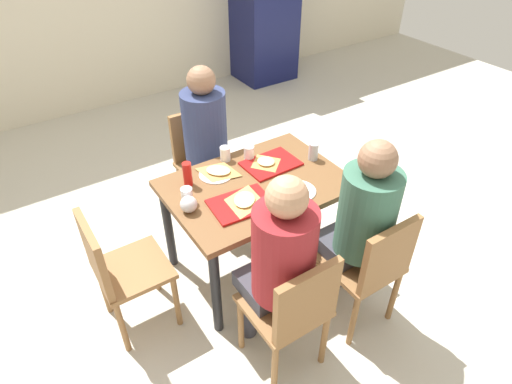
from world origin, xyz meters
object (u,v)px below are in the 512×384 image
(tray_red_far, at_px, (271,164))
(drink_fridge, at_px, (265,3))
(person_in_brown_jacket, at_px, (360,219))
(pizza_slice_a, at_px, (244,200))
(chair_far_side, at_px, (201,157))
(soda_can, at_px, (313,151))
(plastic_cup_a, at_px, (225,154))
(tray_red_near, at_px, (241,204))
(pizza_slice_c, at_px, (218,171))
(chair_left_end, at_px, (117,268))
(plastic_cup_d, at_px, (249,153))
(chair_near_left, at_px, (293,309))
(pizza_slice_b, at_px, (266,162))
(paper_plate_near_edge, at_px, (298,191))
(plastic_cup_b, at_px, (292,203))
(person_in_red, at_px, (279,259))
(foil_bundle, at_px, (189,204))
(condiment_bottle, at_px, (187,174))
(main_table, at_px, (256,195))
(chair_near_right, at_px, (371,265))
(plastic_cup_c, at_px, (187,196))
(person_far_side, at_px, (208,137))
(paper_plate_center, at_px, (216,174))

(tray_red_far, height_order, drink_fridge, drink_fridge)
(person_in_brown_jacket, bearing_deg, pizza_slice_a, 132.00)
(chair_far_side, distance_m, soda_can, 0.94)
(plastic_cup_a, xyz_separation_m, soda_can, (0.50, -0.32, 0.01))
(tray_red_near, relative_size, pizza_slice_c, 1.26)
(chair_left_end, xyz_separation_m, plastic_cup_a, (0.92, 0.34, 0.27))
(chair_left_end, bearing_deg, plastic_cup_d, 13.67)
(pizza_slice_a, bearing_deg, soda_can, 13.59)
(chair_near_left, height_order, chair_far_side, same)
(drink_fridge, bearing_deg, pizza_slice_b, -123.99)
(paper_plate_near_edge, relative_size, plastic_cup_b, 2.20)
(chair_near_left, relative_size, drink_fridge, 0.45)
(tray_red_far, height_order, paper_plate_near_edge, tray_red_far)
(tray_red_far, bearing_deg, person_in_brown_jacket, -83.66)
(chair_far_side, xyz_separation_m, person_in_red, (-0.28, -1.42, 0.25))
(person_in_brown_jacket, xyz_separation_m, soda_can, (0.20, 0.66, 0.03))
(pizza_slice_a, distance_m, foil_bundle, 0.33)
(condiment_bottle, bearing_deg, chair_far_side, 57.00)
(pizza_slice_c, bearing_deg, main_table, -57.10)
(pizza_slice_a, relative_size, pizza_slice_c, 1.02)
(chair_left_end, distance_m, drink_fridge, 4.12)
(soda_can, height_order, drink_fridge, drink_fridge)
(paper_plate_near_edge, bearing_deg, foil_bundle, 162.96)
(chair_near_right, relative_size, chair_left_end, 1.00)
(person_in_red, height_order, plastic_cup_c, person_in_red)
(chair_far_side, xyz_separation_m, pizza_slice_c, (-0.15, -0.55, 0.24))
(paper_plate_near_edge, distance_m, foil_bundle, 0.68)
(person_far_side, bearing_deg, soda_can, -52.40)
(main_table, height_order, plastic_cup_a, plastic_cup_a)
(pizza_slice_a, distance_m, plastic_cup_b, 0.28)
(tray_red_near, relative_size, pizza_slice_a, 1.23)
(paper_plate_near_edge, bearing_deg, plastic_cup_d, 96.74)
(main_table, relative_size, tray_red_near, 3.12)
(person_in_red, height_order, pizza_slice_b, person_in_red)
(drink_fridge, bearing_deg, main_table, -125.04)
(tray_red_near, relative_size, tray_red_far, 1.00)
(person_far_side, xyz_separation_m, soda_can, (0.48, -0.62, 0.03))
(paper_plate_center, bearing_deg, paper_plate_near_edge, -52.28)
(soda_can, relative_size, foil_bundle, 1.22)
(paper_plate_near_edge, bearing_deg, plastic_cup_a, 109.52)
(soda_can, distance_m, condiment_bottle, 0.86)
(paper_plate_center, bearing_deg, plastic_cup_d, 8.03)
(main_table, relative_size, plastic_cup_a, 11.21)
(chair_near_left, relative_size, person_far_side, 0.68)
(person_far_side, distance_m, paper_plate_center, 0.45)
(chair_left_end, bearing_deg, foil_bundle, -2.42)
(person_in_red, xyz_separation_m, drink_fridge, (2.28, 3.49, 0.20))
(soda_can, bearing_deg, plastic_cup_c, 177.55)
(tray_red_near, bearing_deg, paper_plate_center, 85.50)
(plastic_cup_b, distance_m, soda_can, 0.57)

